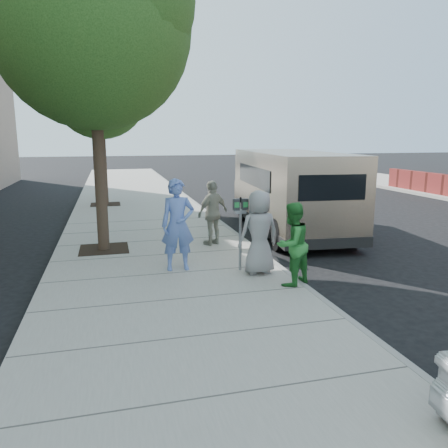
{
  "coord_description": "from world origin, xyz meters",
  "views": [
    {
      "loc": [
        -2.07,
        -8.71,
        2.95
      ],
      "look_at": [
        0.25,
        0.17,
        1.1
      ],
      "focal_mm": 35.0,
      "sensor_mm": 36.0,
      "label": 1
    }
  ],
  "objects_px": {
    "person_gray_shirt": "(259,232)",
    "person_striped_polo": "(213,213)",
    "van": "(290,190)",
    "person_officer": "(178,225)",
    "parking_meter": "(240,219)",
    "tree_near": "(93,20)",
    "tree_far": "(100,86)",
    "person_green_shirt": "(292,244)"
  },
  "relations": [
    {
      "from": "person_green_shirt",
      "to": "person_gray_shirt",
      "type": "relative_size",
      "value": 0.92
    },
    {
      "from": "person_gray_shirt",
      "to": "person_striped_polo",
      "type": "bearing_deg",
      "value": -88.71
    },
    {
      "from": "person_officer",
      "to": "person_striped_polo",
      "type": "height_order",
      "value": "person_officer"
    },
    {
      "from": "tree_near",
      "to": "van",
      "type": "relative_size",
      "value": 1.1
    },
    {
      "from": "person_officer",
      "to": "person_gray_shirt",
      "type": "relative_size",
      "value": 1.12
    },
    {
      "from": "van",
      "to": "tree_near",
      "type": "bearing_deg",
      "value": -161.09
    },
    {
      "from": "parking_meter",
      "to": "person_striped_polo",
      "type": "relative_size",
      "value": 0.91
    },
    {
      "from": "tree_far",
      "to": "person_gray_shirt",
      "type": "xyz_separation_m",
      "value": [
        3.09,
        -10.45,
        -3.87
      ]
    },
    {
      "from": "tree_far",
      "to": "person_officer",
      "type": "xyz_separation_m",
      "value": [
        1.52,
        -9.77,
        -3.76
      ]
    },
    {
      "from": "parking_meter",
      "to": "person_gray_shirt",
      "type": "relative_size",
      "value": 0.88
    },
    {
      "from": "tree_near",
      "to": "van",
      "type": "bearing_deg",
      "value": 14.15
    },
    {
      "from": "person_officer",
      "to": "person_gray_shirt",
      "type": "xyz_separation_m",
      "value": [
        1.57,
        -0.68,
        -0.1
      ]
    },
    {
      "from": "tree_near",
      "to": "parking_meter",
      "type": "height_order",
      "value": "tree_near"
    },
    {
      "from": "tree_far",
      "to": "person_striped_polo",
      "type": "relative_size",
      "value": 3.85
    },
    {
      "from": "parking_meter",
      "to": "tree_far",
      "type": "bearing_deg",
      "value": 108.27
    },
    {
      "from": "tree_far",
      "to": "person_green_shirt",
      "type": "xyz_separation_m",
      "value": [
        3.45,
        -11.29,
        -3.94
      ]
    },
    {
      "from": "van",
      "to": "person_officer",
      "type": "bearing_deg",
      "value": -133.77
    },
    {
      "from": "van",
      "to": "person_officer",
      "type": "height_order",
      "value": "van"
    },
    {
      "from": "tree_near",
      "to": "person_officer",
      "type": "relative_size",
      "value": 3.88
    },
    {
      "from": "person_officer",
      "to": "person_green_shirt",
      "type": "height_order",
      "value": "person_officer"
    },
    {
      "from": "person_officer",
      "to": "person_gray_shirt",
      "type": "bearing_deg",
      "value": -22.13
    },
    {
      "from": "person_striped_polo",
      "to": "parking_meter",
      "type": "bearing_deg",
      "value": 60.64
    },
    {
      "from": "tree_near",
      "to": "tree_far",
      "type": "xyz_separation_m",
      "value": [
        -0.0,
        7.6,
        -0.66
      ]
    },
    {
      "from": "person_officer",
      "to": "tree_far",
      "type": "bearing_deg",
      "value": 100.16
    },
    {
      "from": "person_green_shirt",
      "to": "parking_meter",
      "type": "bearing_deg",
      "value": -88.17
    },
    {
      "from": "tree_far",
      "to": "person_officer",
      "type": "relative_size",
      "value": 3.35
    },
    {
      "from": "tree_near",
      "to": "van",
      "type": "distance_m",
      "value": 7.13
    },
    {
      "from": "person_striped_polo",
      "to": "person_officer",
      "type": "bearing_deg",
      "value": 27.51
    },
    {
      "from": "parking_meter",
      "to": "person_officer",
      "type": "bearing_deg",
      "value": 166.5
    },
    {
      "from": "van",
      "to": "person_officer",
      "type": "distance_m",
      "value": 5.4
    },
    {
      "from": "van",
      "to": "person_gray_shirt",
      "type": "bearing_deg",
      "value": -115.44
    },
    {
      "from": "tree_near",
      "to": "person_striped_polo",
      "type": "relative_size",
      "value": 4.46
    },
    {
      "from": "person_officer",
      "to": "person_green_shirt",
      "type": "bearing_deg",
      "value": -36.7
    },
    {
      "from": "person_gray_shirt",
      "to": "person_striped_polo",
      "type": "relative_size",
      "value": 1.03
    },
    {
      "from": "tree_far",
      "to": "person_gray_shirt",
      "type": "bearing_deg",
      "value": -73.55
    },
    {
      "from": "person_officer",
      "to": "person_striped_polo",
      "type": "xyz_separation_m",
      "value": [
        1.21,
        1.95,
        -0.13
      ]
    },
    {
      "from": "van",
      "to": "person_striped_polo",
      "type": "xyz_separation_m",
      "value": [
        -2.83,
        -1.63,
        -0.32
      ]
    },
    {
      "from": "tree_far",
      "to": "van",
      "type": "bearing_deg",
      "value": -48.08
    },
    {
      "from": "tree_near",
      "to": "tree_far",
      "type": "relative_size",
      "value": 1.16
    },
    {
      "from": "person_striped_polo",
      "to": "tree_near",
      "type": "bearing_deg",
      "value": -35.3
    },
    {
      "from": "tree_far",
      "to": "person_gray_shirt",
      "type": "height_order",
      "value": "tree_far"
    },
    {
      "from": "van",
      "to": "person_striped_polo",
      "type": "bearing_deg",
      "value": -145.32
    }
  ]
}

